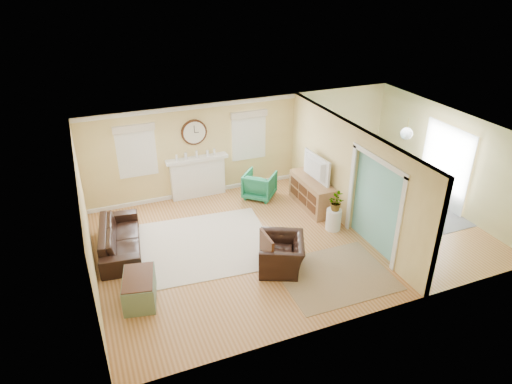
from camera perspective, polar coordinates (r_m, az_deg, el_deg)
floor at (r=11.09m, az=4.44°, el=-5.48°), size 9.00×9.00×0.00m
wall_back at (r=12.96m, az=-1.19°, el=6.06°), size 9.00×0.02×2.60m
wall_front at (r=8.26m, az=13.99°, el=-8.16°), size 9.00×0.02×2.60m
wall_left at (r=9.53m, az=-20.43°, el=-4.03°), size 0.02×6.00×2.60m
wall_right at (r=12.95m, az=22.89°, el=3.84°), size 0.02×6.00×2.60m
ceiling at (r=9.93m, az=4.97°, el=7.26°), size 9.00×6.00×0.02m
partition at (r=11.34m, az=10.95°, el=2.66°), size 0.17×6.00×2.60m
fireplace at (r=12.72m, az=-7.30°, el=1.97°), size 1.70×0.30×1.17m
wall_clock at (r=12.32m, az=-7.74°, el=7.41°), size 0.70×0.07×0.70m
window_left at (r=12.12m, az=-14.78°, el=5.43°), size 1.05×0.13×1.42m
window_right at (r=12.81m, az=-0.92°, el=7.52°), size 1.05×0.13×1.42m
french_doors at (r=13.00m, az=22.59°, el=3.00°), size 0.06×1.70×2.20m
pendant at (r=11.67m, az=18.30°, el=6.95°), size 0.30×0.30×0.55m
rug_cream at (r=10.79m, az=-6.55°, el=-6.55°), size 3.35×2.97×0.02m
rug_jute at (r=9.92m, az=9.84°, el=-10.22°), size 2.31×1.90×0.01m
rug_grey at (r=12.91m, az=17.20°, el=-1.65°), size 2.59×3.23×0.01m
sofa at (r=10.82m, az=-16.64°, el=-5.57°), size 1.10×2.27×0.64m
eames_chair at (r=9.83m, az=3.21°, el=-7.74°), size 1.30×1.37×0.70m
green_chair at (r=12.64m, az=0.45°, el=0.88°), size 1.13×1.13×0.74m
trunk at (r=9.29m, az=-14.36°, el=-11.61°), size 0.77×1.07×0.56m
credenza at (r=12.21m, az=7.00°, el=-0.15°), size 0.56×1.64×0.80m
tv at (r=11.89m, az=7.12°, el=3.00°), size 0.22×1.18×0.68m
garden_stool at (r=11.34m, az=9.67°, el=-3.40°), size 0.37×0.37×0.54m
potted_plant at (r=11.10m, az=9.86°, el=-1.22°), size 0.40×0.44×0.44m
dining_table at (r=12.77m, az=17.38°, el=-0.50°), size 1.14×1.81×0.60m
dining_chair_n at (r=13.46m, az=14.21°, el=2.34°), size 0.45×0.45×0.86m
dining_chair_s at (r=11.94m, az=20.75°, el=-1.37°), size 0.48×0.48×1.04m
dining_chair_w at (r=12.25m, az=15.18°, el=-0.25°), size 0.43×0.43×0.88m
dining_chair_e at (r=13.00m, az=19.81°, el=0.94°), size 0.48×0.48×0.97m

